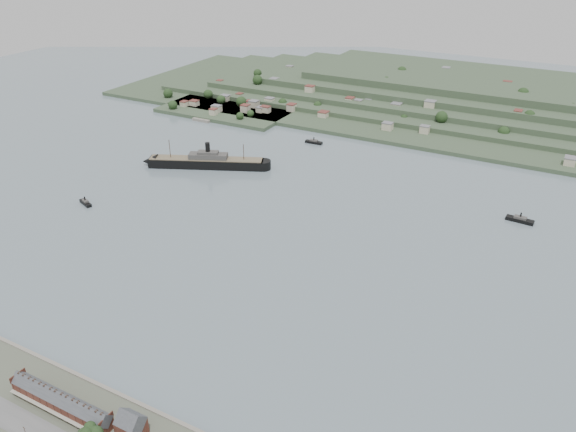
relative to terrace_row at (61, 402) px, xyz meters
The scene contains 8 objects.
ground 168.46m from the terrace_row, 86.59° to the left, with size 1400.00×1400.00×0.00m, color slate.
terrace_row is the anchor object (origin of this frame).
gabled_building 37.74m from the terrace_row, ahead, with size 10.40×10.18×14.09m.
far_peninsula 562.42m from the terrace_row, 86.14° to the left, with size 760.00×309.00×30.00m.
steamship 288.34m from the terrace_row, 113.43° to the left, with size 110.52×57.92×28.15m.
tugboat 219.23m from the terrace_row, 133.59° to the left, with size 15.36×9.12×6.72m.
ferry_west 371.40m from the terrace_row, 98.33° to the left, with size 17.75×5.65×6.58m.
ferry_east 328.15m from the terrace_row, 62.17° to the left, with size 20.10×6.98×7.40m.
Camera 1 is at (165.63, -280.81, 195.97)m, focal length 35.00 mm.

